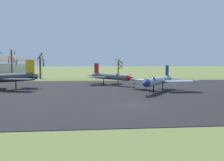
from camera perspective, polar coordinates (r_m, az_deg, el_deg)
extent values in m
plane|color=olive|center=(29.53, 4.38, -5.71)|extent=(600.00, 600.00, 0.00)
cube|color=black|center=(44.23, 0.88, -2.39)|extent=(77.79, 50.03, 0.05)
cube|color=olive|center=(75.00, -1.94, 0.27)|extent=(137.79, 12.00, 0.06)
cylinder|color=#33383D|center=(49.11, -23.75, 0.47)|extent=(10.53, 10.60, 1.55)
cylinder|color=black|center=(52.70, -16.98, 0.86)|extent=(1.37, 1.37, 1.08)
cube|color=#33383D|center=(52.74, -23.88, 0.57)|extent=(3.53, 5.42, 0.14)
cube|color=#33383D|center=(47.03, -20.22, 0.28)|extent=(5.41, 3.49, 0.14)
cube|color=yellow|center=(52.11, -17.89, 3.05)|extent=(1.41, 1.42, 2.53)
cube|color=#33383D|center=(53.32, -18.76, 0.98)|extent=(2.59, 2.59, 0.14)
cube|color=#33383D|center=(50.95, -17.05, 0.89)|extent=(2.59, 2.59, 0.14)
cylinder|color=black|center=(50.64, -20.75, -1.04)|extent=(0.21, 0.21, 1.44)
cylinder|color=#8EA3B2|center=(43.76, 10.36, -0.04)|extent=(7.59, 10.39, 1.34)
cone|color=navy|center=(37.40, 7.24, -0.69)|extent=(2.07, 2.25, 1.23)
cylinder|color=black|center=(49.58, 12.49, 0.41)|extent=(1.19, 1.14, 0.94)
ellipsoid|color=#19232D|center=(40.70, 9.01, 0.19)|extent=(1.01, 1.90, 0.95)
cube|color=#8EA3B2|center=(46.44, 7.27, 0.11)|extent=(4.01, 5.54, 0.13)
cube|color=#8EA3B2|center=(44.60, 14.94, -0.16)|extent=(5.09, 2.53, 0.13)
cylinder|color=#8EA3B2|center=(48.21, 4.85, 0.27)|extent=(1.61, 2.06, 0.50)
cylinder|color=#8EA3B2|center=(44.99, 18.31, -0.19)|extent=(1.61, 2.06, 0.50)
cube|color=navy|center=(48.72, 12.26, 2.26)|extent=(1.01, 1.39, 1.91)
cube|color=#8EA3B2|center=(49.08, 10.75, 0.52)|extent=(2.40, 2.18, 0.13)
cube|color=#8EA3B2|center=(48.38, 13.69, 0.42)|extent=(2.40, 2.18, 0.13)
cylinder|color=black|center=(41.46, 9.27, -2.05)|extent=(0.18, 0.18, 1.25)
cylinder|color=black|center=(46.31, 11.30, -1.43)|extent=(0.18, 0.18, 1.25)
cylinder|color=black|center=(36.52, 7.70, -3.38)|extent=(0.08, 0.08, 0.59)
cube|color=white|center=(36.46, 7.70, -2.71)|extent=(0.59, 0.25, 0.30)
cylinder|color=#565B60|center=(56.03, -0.34, 0.91)|extent=(7.50, 10.35, 1.33)
cone|color=red|center=(51.03, 4.41, 0.58)|extent=(2.03, 2.20, 1.23)
cylinder|color=black|center=(60.82, -3.94, 1.15)|extent=(1.18, 1.13, 0.93)
ellipsoid|color=#19232D|center=(54.02, 1.40, 1.18)|extent=(0.93, 1.75, 0.87)
cube|color=#565B60|center=(55.63, -3.31, 0.77)|extent=(3.74, 2.47, 0.12)
cube|color=#565B60|center=(58.76, 0.68, 0.96)|extent=(3.71, 4.40, 0.12)
cube|color=red|center=(60.11, -3.51, 2.83)|extent=(0.98, 1.36, 2.25)
cube|color=#565B60|center=(59.38, -4.41, 1.17)|extent=(2.30, 2.11, 0.12)
cube|color=#565B60|center=(60.83, -2.51, 1.25)|extent=(2.30, 2.11, 0.12)
cylinder|color=black|center=(54.18, 1.36, -0.57)|extent=(0.18, 0.18, 1.24)
cylinder|color=black|center=(58.10, -1.93, -0.25)|extent=(0.18, 0.18, 1.24)
cylinder|color=black|center=(50.25, 4.93, -1.24)|extent=(0.08, 0.08, 0.73)
cube|color=white|center=(50.20, 4.94, -0.63)|extent=(0.60, 0.32, 0.38)
cylinder|color=brown|center=(81.29, -21.59, 3.36)|extent=(0.48, 0.48, 8.79)
cylinder|color=brown|center=(81.38, -22.15, 4.29)|extent=(0.48, 1.73, 2.22)
cylinder|color=brown|center=(81.44, -21.02, 5.81)|extent=(0.90, 1.83, 1.28)
cylinder|color=brown|center=(81.44, -20.62, 3.77)|extent=(1.30, 2.81, 2.00)
cylinder|color=brown|center=(80.91, -21.06, 4.18)|extent=(0.55, 1.86, 1.57)
cylinder|color=brown|center=(81.41, -21.18, 4.06)|extent=(0.78, 1.28, 1.28)
cylinder|color=#42382D|center=(82.38, -15.80, 2.77)|extent=(0.57, 0.57, 6.67)
cylinder|color=#42382D|center=(83.15, -15.89, 5.25)|extent=(1.77, 0.74, 2.10)
cylinder|color=#42382D|center=(82.28, -15.15, 3.34)|extent=(0.43, 2.03, 1.21)
cylinder|color=#42382D|center=(81.98, -15.35, 5.19)|extent=(0.82, 1.75, 2.84)
cylinder|color=#42382D|center=(82.17, -15.11, 4.03)|extent=(0.31, 2.27, 2.33)
cylinder|color=brown|center=(83.92, 1.42, 2.55)|extent=(0.44, 0.44, 5.54)
cylinder|color=brown|center=(83.14, 1.88, 4.30)|extent=(1.88, 1.35, 1.96)
cylinder|color=brown|center=(84.54, 1.96, 3.05)|extent=(1.29, 1.96, 1.68)
cylinder|color=brown|center=(82.50, 1.56, 4.36)|extent=(2.89, 0.22, 1.55)
cylinder|color=brown|center=(84.65, 1.64, 3.86)|extent=(1.62, 1.07, 1.20)
cylinder|color=brown|center=(83.07, 1.83, 3.39)|extent=(2.07, 1.26, 2.34)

